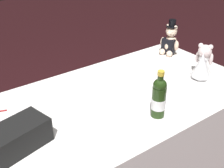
% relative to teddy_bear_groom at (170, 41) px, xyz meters
% --- Properties ---
extents(reception_table, '(1.84, 0.93, 0.75)m').
position_rel_teddy_bear_groom_xyz_m(reception_table, '(-0.77, -0.28, -0.48)').
color(reception_table, white).
rests_on(reception_table, ground_plane).
extents(teddy_bear_groom, '(0.15, 0.15, 0.28)m').
position_rel_teddy_bear_groom_xyz_m(teddy_bear_groom, '(0.00, 0.00, 0.00)').
color(teddy_bear_groom, beige).
rests_on(teddy_bear_groom, reception_table).
extents(teddy_bear_bride, '(0.21, 0.19, 0.24)m').
position_rel_teddy_bear_groom_xyz_m(teddy_bear_bride, '(-0.12, -0.42, -0.00)').
color(teddy_bear_bride, white).
rests_on(teddy_bear_bride, reception_table).
extents(champagne_bottle, '(0.08, 0.08, 0.27)m').
position_rel_teddy_bear_groom_xyz_m(champagne_bottle, '(-0.67, -0.57, 0.01)').
color(champagne_bottle, '#1F3512').
rests_on(champagne_bottle, reception_table).
extents(gift_case_black, '(0.32, 0.22, 0.13)m').
position_rel_teddy_bear_groom_xyz_m(gift_case_black, '(-1.38, -0.37, -0.04)').
color(gift_case_black, black).
rests_on(gift_case_black, reception_table).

